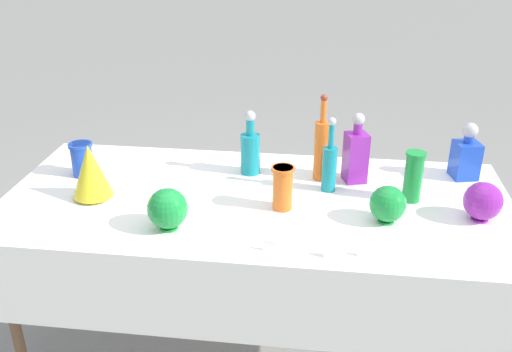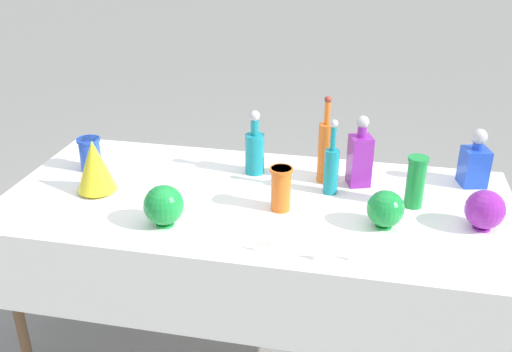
% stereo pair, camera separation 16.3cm
% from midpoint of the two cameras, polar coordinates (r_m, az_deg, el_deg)
% --- Properties ---
extents(ground_plane, '(40.00, 40.00, 0.00)m').
position_cam_midpoint_polar(ground_plane, '(2.77, -1.75, -16.32)').
color(ground_plane, gray).
extents(display_table, '(2.07, 0.95, 0.76)m').
position_cam_midpoint_polar(display_table, '(2.33, -2.13, -3.97)').
color(display_table, white).
rests_on(display_table, ground).
extents(tall_bottle_0, '(0.06, 0.06, 0.38)m').
position_cam_midpoint_polar(tall_bottle_0, '(2.45, 4.68, 2.81)').
color(tall_bottle_0, orange).
rests_on(tall_bottle_0, display_table).
extents(tall_bottle_1, '(0.06, 0.06, 0.32)m').
position_cam_midpoint_polar(tall_bottle_1, '(2.36, 5.41, 1.11)').
color(tall_bottle_1, teal).
rests_on(tall_bottle_1, display_table).
extents(tall_bottle_2, '(0.09, 0.09, 0.29)m').
position_cam_midpoint_polar(tall_bottle_2, '(2.51, -2.43, 2.60)').
color(tall_bottle_2, teal).
rests_on(tall_bottle_2, display_table).
extents(square_decanter_0, '(0.11, 0.11, 0.31)m').
position_cam_midpoint_polar(square_decanter_0, '(2.45, 8.09, 2.19)').
color(square_decanter_0, purple).
rests_on(square_decanter_0, display_table).
extents(square_decanter_1, '(0.12, 0.12, 0.25)m').
position_cam_midpoint_polar(square_decanter_1, '(2.60, 18.60, 1.95)').
color(square_decanter_1, blue).
rests_on(square_decanter_1, display_table).
extents(slender_vase_0, '(0.09, 0.09, 0.18)m').
position_cam_midpoint_polar(slender_vase_0, '(2.21, 0.59, -1.08)').
color(slender_vase_0, orange).
rests_on(slender_vase_0, display_table).
extents(slender_vase_1, '(0.08, 0.08, 0.21)m').
position_cam_midpoint_polar(slender_vase_1, '(2.33, 13.57, 0.05)').
color(slender_vase_1, '#198C38').
rests_on(slender_vase_1, display_table).
extents(slender_vase_2, '(0.10, 0.10, 0.15)m').
position_cam_midpoint_polar(slender_vase_2, '(2.64, -18.72, 1.69)').
color(slender_vase_2, blue).
rests_on(slender_vase_2, display_table).
extents(fluted_vase_0, '(0.16, 0.16, 0.23)m').
position_cam_midpoint_polar(fluted_vase_0, '(2.40, -18.08, 0.47)').
color(fluted_vase_0, yellow).
rests_on(fluted_vase_0, display_table).
extents(round_bowl_0, '(0.15, 0.15, 0.15)m').
position_cam_midpoint_polar(round_bowl_0, '(2.27, 19.86, -2.42)').
color(round_bowl_0, purple).
rests_on(round_bowl_0, display_table).
extents(round_bowl_1, '(0.15, 0.15, 0.16)m').
position_cam_midpoint_polar(round_bowl_1, '(2.12, -11.02, -3.27)').
color(round_bowl_1, '#198C38').
rests_on(round_bowl_1, display_table).
extents(round_bowl_2, '(0.14, 0.14, 0.15)m').
position_cam_midpoint_polar(round_bowl_2, '(2.16, 10.96, -2.81)').
color(round_bowl_2, '#198C38').
rests_on(round_bowl_2, display_table).
extents(price_tag_left, '(0.05, 0.02, 0.04)m').
position_cam_midpoint_polar(price_tag_left, '(1.95, 5.16, -7.57)').
color(price_tag_left, white).
rests_on(price_tag_left, display_table).
extents(price_tag_center, '(0.06, 0.02, 0.04)m').
position_cam_midpoint_polar(price_tag_center, '(1.98, -0.81, -7.07)').
color(price_tag_center, white).
rests_on(price_tag_center, display_table).
extents(price_tag_right, '(0.06, 0.02, 0.04)m').
position_cam_midpoint_polar(price_tag_right, '(1.97, 8.67, -7.52)').
color(price_tag_right, white).
rests_on(price_tag_right, display_table).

